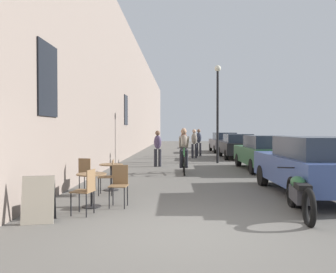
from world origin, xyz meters
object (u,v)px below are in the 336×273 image
object	(u,v)px
cafe_table_near	(92,183)
cafe_chair_near_toward_street	(119,183)
cyclist_on_bicycle	(184,152)
pedestrian_furthest	(199,141)
cafe_table_mid	(111,171)
parked_motorcycle	(299,194)
parked_car_fourth	(223,142)
pedestrian_mid	(184,143)
cafe_chair_mid_toward_wall	(109,175)
pedestrian_far	(194,142)
pedestrian_near	(158,146)
parked_car_nearest	(311,165)
parked_car_third	(237,146)
cafe_chair_near_toward_wall	(86,189)
sandwich_board_sign	(39,199)
parked_car_second	(264,152)
street_lamp	(218,101)
cafe_chair_mid_toward_street	(86,172)

from	to	relation	value
cafe_table_near	cafe_chair_near_toward_street	world-z (taller)	cafe_chair_near_toward_street
cyclist_on_bicycle	pedestrian_furthest	xyz separation A→B (m)	(1.06, 8.38, 0.16)
cafe_table_mid	cafe_table_near	bearing A→B (deg)	-90.38
cafe_table_mid	parked_motorcycle	bearing A→B (deg)	-30.67
cafe_table_mid	cyclist_on_bicycle	distance (m)	4.20
cyclist_on_bicycle	parked_car_fourth	size ratio (longest dim) A/B	0.42
cafe_table_near	pedestrian_mid	xyz separation A→B (m)	(2.12, 10.11, 0.48)
cafe_table_near	cafe_chair_mid_toward_wall	world-z (taller)	cafe_chair_mid_toward_wall
pedestrian_mid	pedestrian_far	bearing A→B (deg)	74.34
pedestrian_near	parked_car_nearest	distance (m)	7.80
parked_car_nearest	parked_car_third	distance (m)	11.07
pedestrian_near	cafe_chair_near_toward_wall	bearing A→B (deg)	-95.55
sandwich_board_sign	pedestrian_furthest	xyz separation A→B (m)	(3.77, 15.20, 0.55)
cyclist_on_bicycle	pedestrian_furthest	world-z (taller)	pedestrian_furthest
cafe_table_mid	pedestrian_mid	xyz separation A→B (m)	(2.11, 8.13, 0.48)
cafe_table_mid	parked_car_nearest	distance (m)	5.22
pedestrian_near	pedestrian_mid	distance (m)	2.52
parked_car_second	cafe_chair_mid_toward_wall	bearing A→B (deg)	-134.95
cafe_chair_mid_toward_wall	parked_car_second	size ratio (longest dim) A/B	0.22
cafe_table_mid	pedestrian_far	size ratio (longest dim) A/B	0.42
parked_car_nearest	parked_car_third	xyz separation A→B (m)	(0.06, 11.07, -0.03)
parked_car_nearest	parked_motorcycle	bearing A→B (deg)	-116.79
cafe_table_near	cafe_chair_near_toward_wall	xyz separation A→B (m)	(0.07, -0.67, -0.00)
cafe_table_near	street_lamp	xyz separation A→B (m)	(3.81, 9.59, 2.59)
pedestrian_mid	parked_car_nearest	xyz separation A→B (m)	(3.07, -8.72, -0.22)
pedestrian_far	street_lamp	xyz separation A→B (m)	(1.04, -2.83, 2.15)
pedestrian_mid	pedestrian_furthest	world-z (taller)	pedestrian_mid
cyclist_on_bicycle	pedestrian_mid	bearing A→B (deg)	89.28
parked_car_fourth	cafe_table_near	bearing A→B (deg)	-106.27
cafe_chair_near_toward_wall	cafe_table_mid	world-z (taller)	cafe_chair_near_toward_wall
pedestrian_furthest	cafe_chair_near_toward_street	bearing A→B (deg)	-100.32
pedestrian_near	street_lamp	xyz separation A→B (m)	(2.90, 1.69, 2.19)
cafe_table_near	pedestrian_mid	size ratio (longest dim) A/B	0.41
cafe_chair_near_toward_street	cafe_chair_mid_toward_wall	bearing A→B (deg)	111.54
pedestrian_near	pedestrian_far	distance (m)	4.89
cafe_table_near	pedestrian_far	size ratio (longest dim) A/B	0.42
cafe_table_mid	parked_car_third	distance (m)	11.71
pedestrian_mid	pedestrian_furthest	size ratio (longest dim) A/B	1.03
parked_car_nearest	parked_motorcycle	world-z (taller)	parked_car_nearest
cafe_chair_near_toward_street	parked_car_fourth	xyz separation A→B (m)	(4.62, 17.75, 0.25)
parked_car_second	parked_car_third	size ratio (longest dim) A/B	1.02
pedestrian_furthest	street_lamp	xyz separation A→B (m)	(0.68, -4.43, 2.14)
parked_car_nearest	parked_car_fourth	world-z (taller)	parked_car_nearest
cafe_chair_mid_toward_wall	parked_motorcycle	size ratio (longest dim) A/B	0.42
cafe_chair_mid_toward_wall	parked_car_nearest	size ratio (longest dim) A/B	0.21
cafe_chair_mid_toward_street	parked_car_third	size ratio (longest dim) A/B	0.22
pedestrian_mid	parked_motorcycle	distance (m)	10.85
cafe_chair_near_toward_wall	pedestrian_near	world-z (taller)	pedestrian_near
cyclist_on_bicycle	parked_car_nearest	distance (m)	5.28
pedestrian_near	parked_car_fourth	xyz separation A→B (m)	(4.30, 9.94, -0.16)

